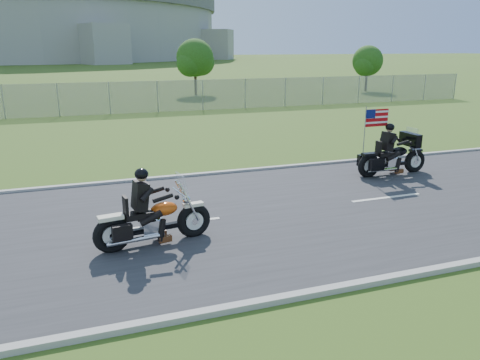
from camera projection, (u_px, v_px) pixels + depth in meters
name	position (u px, v px, depth m)	size (l,w,h in m)	color
ground	(253.00, 215.00, 11.87)	(420.00, 420.00, 0.00)	#365219
road	(253.00, 215.00, 11.86)	(120.00, 8.00, 0.04)	#28282B
curb_north	(210.00, 174.00, 15.53)	(120.00, 0.18, 0.12)	#9E9B93
curb_south	(335.00, 289.00, 8.18)	(120.00, 0.18, 0.12)	#9E9B93
fence	(58.00, 100.00, 28.16)	(60.00, 0.03, 2.00)	gray
stadium	(16.00, 10.00, 155.47)	(140.40, 140.40, 29.20)	#A3A099
tree_fence_near	(195.00, 60.00, 40.21)	(3.52, 3.28, 4.75)	#382316
tree_fence_far	(368.00, 62.00, 43.55)	(3.08, 2.87, 4.20)	#382316
motorcycle_lead	(152.00, 221.00, 9.95)	(2.60, 0.87, 1.75)	black
motorcycle_follow	(392.00, 158.00, 15.38)	(2.62, 0.86, 2.19)	black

